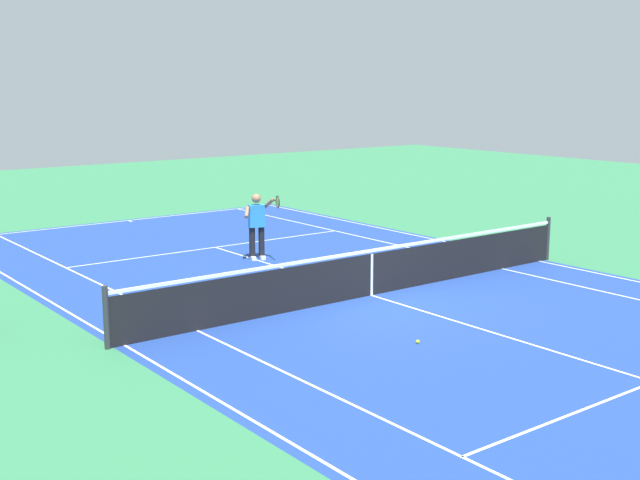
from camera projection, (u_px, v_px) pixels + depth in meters
name	position (u px, v px, depth m)	size (l,w,h in m)	color
ground_plane	(371.00, 295.00, 17.28)	(60.00, 60.00, 0.00)	#2D7247
court_slab	(371.00, 295.00, 17.28)	(24.20, 11.40, 0.00)	navy
court_line_markings	(371.00, 295.00, 17.28)	(23.85, 11.05, 0.01)	white
tennis_net	(371.00, 272.00, 17.19)	(0.10, 11.70, 1.08)	#2D2D33
tennis_player_near	(257.00, 223.00, 20.62)	(1.18, 0.74, 1.70)	black
tennis_ball	(418.00, 342.00, 14.09)	(0.07, 0.07, 0.07)	#CCE01E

